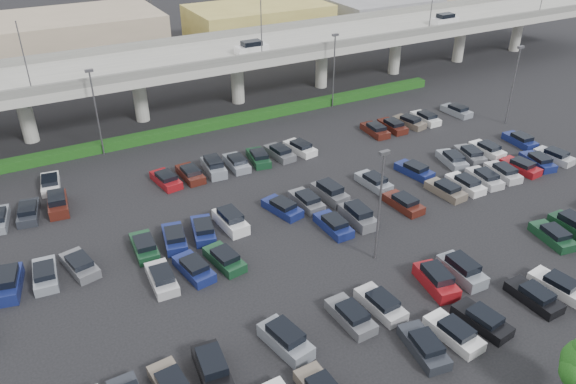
% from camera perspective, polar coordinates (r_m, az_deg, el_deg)
% --- Properties ---
extents(ground, '(280.00, 280.00, 0.00)m').
position_cam_1_polar(ground, '(54.95, 3.87, -2.31)').
color(ground, black).
extents(overpass, '(150.00, 13.00, 15.80)m').
position_cam_1_polar(overpass, '(78.52, -8.81, 13.12)').
color(overpass, '#9B9B93').
rests_on(overpass, ground).
extents(hedge, '(66.00, 1.60, 1.10)m').
position_cam_1_polar(hedge, '(74.57, -6.39, 7.11)').
color(hedge, '#194113').
rests_on(hedge, ground).
extents(tree_row, '(65.07, 3.66, 5.94)m').
position_cam_1_polar(tree_row, '(38.72, 27.15, -15.96)').
color(tree_row, '#332316').
rests_on(tree_row, ground).
extents(parked_cars, '(62.90, 41.62, 1.67)m').
position_cam_1_polar(parked_cars, '(51.47, 4.94, -4.04)').
color(parked_cars, '#272A32').
rests_on(parked_cars, ground).
extents(light_poles, '(66.90, 48.38, 10.30)m').
position_cam_1_polar(light_poles, '(51.58, -0.97, 3.42)').
color(light_poles, '#515156').
rests_on(light_poles, ground).
extents(distant_buildings, '(138.00, 24.00, 9.00)m').
position_cam_1_polar(distant_buildings, '(110.60, -8.09, 16.34)').
color(distant_buildings, gray).
rests_on(distant_buildings, ground).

